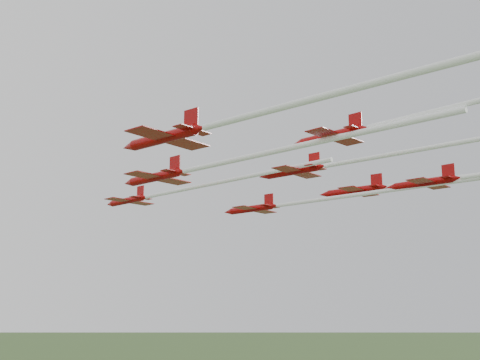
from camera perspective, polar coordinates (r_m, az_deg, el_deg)
jet_lead at (r=96.85m, az=-6.95°, el=-1.21°), size 11.08×47.87×2.62m
jet_row2_left at (r=75.63m, az=-3.07°, el=1.36°), size 12.86×48.98×2.91m
jet_row2_right at (r=91.74m, az=8.39°, el=-1.74°), size 15.83×58.47×2.64m
jet_row3_left at (r=54.34m, az=1.47°, el=6.29°), size 14.83×52.78×2.82m
jet_row3_mid at (r=74.91m, az=12.35°, el=2.08°), size 13.90×49.11×2.49m
jet_row3_right at (r=95.04m, az=20.27°, el=0.28°), size 20.79×66.11×2.90m
jet_row4_left at (r=60.75m, az=16.72°, el=5.95°), size 9.69×45.95×2.35m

